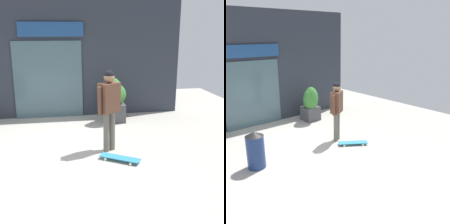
# 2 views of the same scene
# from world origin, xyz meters

# --- Properties ---
(ground_plane) EXTENTS (12.00, 12.00, 0.00)m
(ground_plane) POSITION_xyz_m (0.00, 0.00, 0.00)
(ground_plane) COLOR #B2ADA3
(building_facade) EXTENTS (7.14, 0.31, 3.84)m
(building_facade) POSITION_xyz_m (-0.01, 2.77, 1.89)
(building_facade) COLOR #2D333D
(building_facade) RESTS_ON ground_plane
(skateboarder) EXTENTS (0.52, 0.44, 1.74)m
(skateboarder) POSITION_xyz_m (1.00, -0.13, 1.07)
(skateboarder) COLOR #666056
(skateboarder) RESTS_ON ground_plane
(skateboard) EXTENTS (0.82, 0.64, 0.08)m
(skateboard) POSITION_xyz_m (1.13, -0.71, 0.06)
(skateboard) COLOR teal
(skateboard) RESTS_ON ground_plane
(planter_box_right) EXTENTS (0.67, 0.66, 1.25)m
(planter_box_right) POSITION_xyz_m (1.45, 1.84, 0.69)
(planter_box_right) COLOR #47474C
(planter_box_right) RESTS_ON ground_plane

